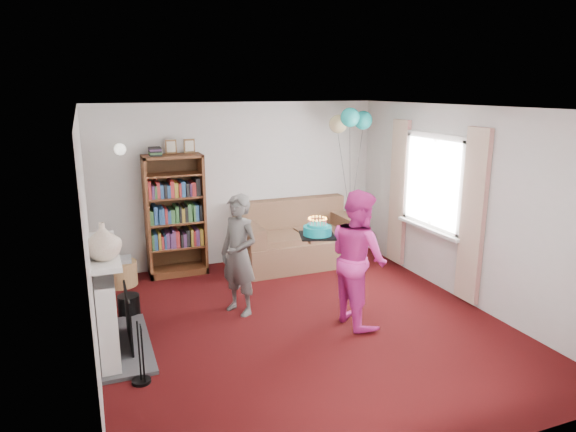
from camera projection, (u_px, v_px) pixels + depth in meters
name	position (u px, v px, depth m)	size (l,w,h in m)	color
ground	(302.00, 324.00, 6.04)	(5.00, 5.00, 0.00)	#320709
wall_back	(240.00, 184.00, 8.01)	(4.50, 0.02, 2.50)	silver
wall_left	(87.00, 243.00, 4.93)	(0.02, 5.00, 2.50)	silver
wall_right	(465.00, 205.00, 6.55)	(0.02, 5.00, 2.50)	silver
ceiling	(304.00, 107.00, 5.44)	(4.50, 5.00, 0.01)	white
fireplace	(111.00, 304.00, 5.35)	(0.55, 1.80, 1.12)	#3F3F42
window_bay	(432.00, 200.00, 7.08)	(0.14, 2.02, 2.20)	white
wall_sconce	(120.00, 149.00, 7.10)	(0.16, 0.23, 0.16)	gold
bookcase	(175.00, 216.00, 7.53)	(0.84, 0.42, 1.99)	#472B14
sofa	(296.00, 240.00, 8.11)	(1.84, 0.98, 0.98)	brown
wicker_basket	(120.00, 273.00, 7.20)	(0.46, 0.46, 0.40)	#A6834D
person_striped	(239.00, 255.00, 6.20)	(0.54, 0.36, 1.49)	black
person_magenta	(358.00, 258.00, 5.92)	(0.78, 0.60, 1.60)	#D32A8E
birthday_cake	(317.00, 231.00, 5.91)	(0.39, 0.39, 0.22)	black
balloons	(350.00, 121.00, 7.83)	(0.62, 0.67, 1.74)	#3F3F3F
mantel_vase	(103.00, 241.00, 4.84)	(0.34, 0.34, 0.35)	beige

